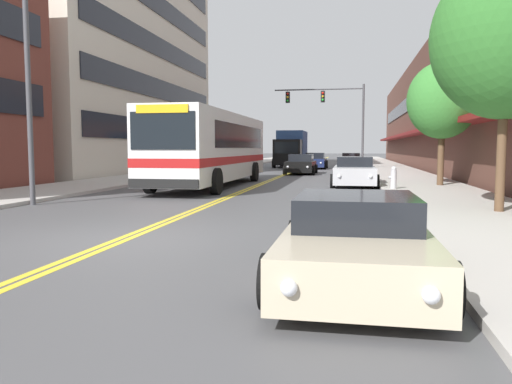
% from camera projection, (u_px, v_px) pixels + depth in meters
% --- Properties ---
extents(ground_plane, '(240.00, 240.00, 0.00)m').
position_uv_depth(ground_plane, '(303.00, 167.00, 45.76)').
color(ground_plane, '#4C4C4F').
extents(sidewalk_left, '(3.88, 106.00, 0.12)m').
position_uv_depth(sidewalk_left, '(225.00, 166.00, 47.14)').
color(sidewalk_left, '#B2ADA5').
rests_on(sidewalk_left, ground_plane).
extents(sidewalk_right, '(3.88, 106.00, 0.12)m').
position_uv_depth(sidewalk_right, '(387.00, 167.00, 44.38)').
color(sidewalk_right, '#B2ADA5').
rests_on(sidewalk_right, ground_plane).
extents(centre_line, '(0.34, 106.00, 0.01)m').
position_uv_depth(centre_line, '(303.00, 167.00, 45.76)').
color(centre_line, yellow).
rests_on(centre_line, ground_plane).
extents(storefront_row_right, '(9.10, 68.00, 9.64)m').
position_uv_depth(storefront_row_right, '(462.00, 112.00, 42.82)').
color(storefront_row_right, brown).
rests_on(storefront_row_right, ground_plane).
extents(city_bus, '(2.91, 12.42, 3.26)m').
position_uv_depth(city_bus, '(213.00, 146.00, 22.96)').
color(city_bus, silver).
rests_on(city_bus, ground_plane).
extents(car_dark_grey_parked_left_near, '(2.07, 4.21, 1.30)m').
position_uv_depth(car_dark_grey_parked_left_near, '(220.00, 165.00, 33.65)').
color(car_dark_grey_parked_left_near, '#38383D').
rests_on(car_dark_grey_parked_left_near, ground_plane).
extents(car_charcoal_parked_left_mid, '(2.01, 4.62, 1.39)m').
position_uv_depth(car_charcoal_parked_left_mid, '(243.00, 162.00, 40.44)').
color(car_charcoal_parked_left_mid, '#232328').
rests_on(car_charcoal_parked_left_mid, ground_plane).
extents(car_champagne_parked_right_foreground, '(2.02, 4.20, 1.13)m').
position_uv_depth(car_champagne_parked_right_foreground, '(356.00, 241.00, 6.43)').
color(car_champagne_parked_right_foreground, beige).
rests_on(car_champagne_parked_right_foreground, ground_plane).
extents(car_red_parked_right_mid, '(2.12, 4.62, 1.28)m').
position_uv_depth(car_red_parked_right_mid, '(351.00, 160.00, 46.87)').
color(car_red_parked_right_mid, maroon).
rests_on(car_red_parked_right_mid, ground_plane).
extents(car_silver_parked_right_far, '(2.08, 4.77, 1.34)m').
position_uv_depth(car_silver_parked_right_far, '(354.00, 172.00, 22.98)').
color(car_silver_parked_right_far, '#B7B7BC').
rests_on(car_silver_parked_right_far, ground_plane).
extents(car_black_moving_lead, '(2.05, 4.39, 1.34)m').
position_uv_depth(car_black_moving_lead, '(301.00, 165.00, 33.57)').
color(car_black_moving_lead, black).
rests_on(car_black_moving_lead, ground_plane).
extents(car_navy_moving_second, '(2.01, 4.53, 1.34)m').
position_uv_depth(car_navy_moving_second, '(315.00, 161.00, 42.37)').
color(car_navy_moving_second, '#19234C').
rests_on(car_navy_moving_second, ground_plane).
extents(box_truck, '(2.73, 7.18, 3.34)m').
position_uv_depth(box_truck, '(291.00, 149.00, 46.74)').
color(box_truck, black).
rests_on(box_truck, ground_plane).
extents(traffic_signal_mast, '(7.37, 0.38, 6.92)m').
position_uv_depth(traffic_signal_mast, '(333.00, 109.00, 40.99)').
color(traffic_signal_mast, '#47474C').
rests_on(traffic_signal_mast, ground_plane).
extents(street_lamp_left_near, '(2.32, 0.28, 7.16)m').
position_uv_depth(street_lamp_left_near, '(38.00, 61.00, 14.83)').
color(street_lamp_left_near, '#47474C').
rests_on(street_lamp_left_near, ground_plane).
extents(street_tree_right_near, '(3.67, 3.67, 6.37)m').
position_uv_depth(street_tree_right_near, '(506.00, 38.00, 12.39)').
color(street_tree_right_near, brown).
rests_on(street_tree_right_near, sidewalk_right).
extents(street_tree_right_mid, '(3.02, 3.02, 5.33)m').
position_uv_depth(street_tree_right_mid, '(443.00, 101.00, 21.53)').
color(street_tree_right_mid, brown).
rests_on(street_tree_right_mid, sidewalk_right).
extents(fire_hydrant, '(0.31, 0.23, 0.90)m').
position_uv_depth(fire_hydrant, '(394.00, 177.00, 19.85)').
color(fire_hydrant, '#B7B7BC').
rests_on(fire_hydrant, sidewalk_right).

